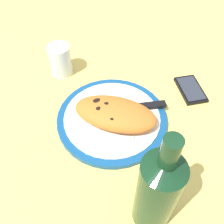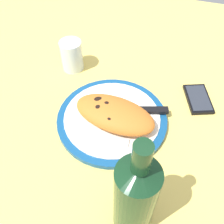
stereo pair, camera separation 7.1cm
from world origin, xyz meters
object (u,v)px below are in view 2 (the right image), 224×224
at_px(fork, 105,138).
at_px(knife, 143,111).
at_px(plate, 112,119).
at_px(smartphone, 198,99).
at_px(calzone, 115,114).
at_px(water_glass, 72,57).
at_px(wine_bottle, 135,197).

bearing_deg(fork, knife, 57.32).
bearing_deg(plate, smartphone, 32.97).
bearing_deg(smartphone, knife, -144.55).
height_order(fork, smartphone, fork).
xyz_separation_m(calzone, fork, (-0.01, -0.07, -0.02)).
relative_size(fork, knife, 0.78).
height_order(knife, water_glass, water_glass).
bearing_deg(plate, wine_bottle, -65.05).
relative_size(plate, wine_bottle, 1.05).
xyz_separation_m(calzone, smartphone, (0.21, 0.16, -0.04)).
distance_m(fork, wine_bottle, 0.23).
height_order(knife, smartphone, knife).
relative_size(water_glass, wine_bottle, 0.35).
bearing_deg(knife, calzone, -143.26).
bearing_deg(wine_bottle, calzone, 113.89).
height_order(calzone, wine_bottle, wine_bottle).
relative_size(plate, water_glass, 3.03).
distance_m(calzone, water_glass, 0.27).
bearing_deg(water_glass, wine_bottle, -54.79).
distance_m(plate, wine_bottle, 0.29).
bearing_deg(calzone, wine_bottle, -66.11).
bearing_deg(water_glass, plate, -44.05).
relative_size(calzone, wine_bottle, 0.82).
xyz_separation_m(knife, water_glass, (-0.26, 0.14, 0.02)).
bearing_deg(water_glass, calzone, -44.07).
bearing_deg(knife, smartphone, 35.45).
xyz_separation_m(calzone, knife, (0.07, 0.05, -0.02)).
distance_m(calzone, fork, 0.07).
relative_size(calzone, smartphone, 1.83).
xyz_separation_m(plate, calzone, (0.01, -0.01, 0.04)).
distance_m(calzone, knife, 0.09).
distance_m(fork, smartphone, 0.31).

